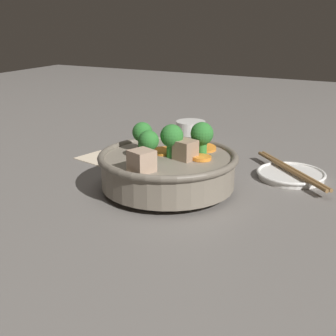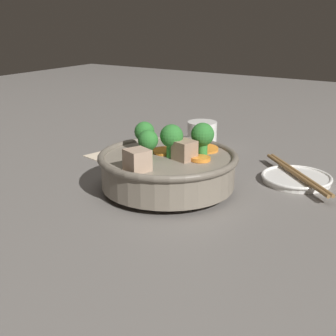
% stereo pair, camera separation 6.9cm
% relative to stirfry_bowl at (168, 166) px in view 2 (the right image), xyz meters
% --- Properties ---
extents(ground_plane, '(3.00, 3.00, 0.00)m').
position_rel_stirfry_bowl_xyz_m(ground_plane, '(-0.00, 0.00, -0.04)').
color(ground_plane, slate).
extents(stirfry_bowl, '(0.24, 0.24, 0.12)m').
position_rel_stirfry_bowl_xyz_m(stirfry_bowl, '(0.00, 0.00, 0.00)').
color(stirfry_bowl, slate).
rests_on(stirfry_bowl, ground_plane).
extents(side_saucer, '(0.13, 0.13, 0.01)m').
position_rel_stirfry_bowl_xyz_m(side_saucer, '(0.17, 0.16, -0.04)').
color(side_saucer, white).
rests_on(side_saucer, ground_plane).
extents(tea_cup, '(0.07, 0.07, 0.06)m').
position_rel_stirfry_bowl_xyz_m(tea_cup, '(-0.09, 0.28, -0.02)').
color(tea_cup, white).
rests_on(tea_cup, ground_plane).
extents(napkin, '(0.12, 0.10, 0.00)m').
position_rel_stirfry_bowl_xyz_m(napkin, '(-0.20, 0.10, -0.04)').
color(napkin, beige).
rests_on(napkin, ground_plane).
extents(chopsticks_pair, '(0.17, 0.17, 0.01)m').
position_rel_stirfry_bowl_xyz_m(chopsticks_pair, '(0.17, 0.16, -0.03)').
color(chopsticks_pair, olive).
rests_on(chopsticks_pair, side_saucer).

